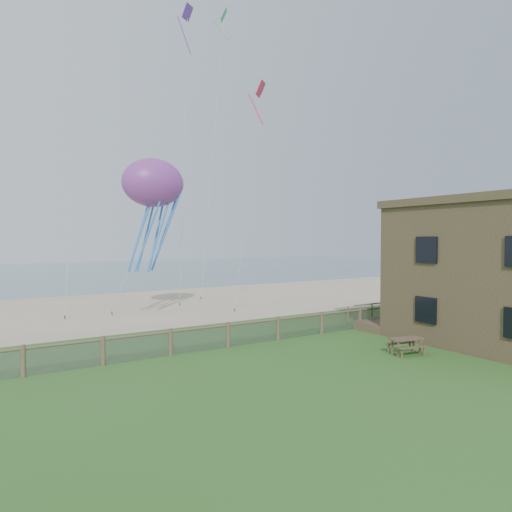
# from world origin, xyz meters

# --- Properties ---
(ground) EXTENTS (160.00, 160.00, 0.00)m
(ground) POSITION_xyz_m (0.00, 0.00, 0.00)
(ground) COLOR #2D5E20
(ground) RESTS_ON ground
(sand_beach) EXTENTS (72.00, 20.00, 0.02)m
(sand_beach) POSITION_xyz_m (0.00, 22.00, 0.00)
(sand_beach) COLOR tan
(sand_beach) RESTS_ON ground
(ocean) EXTENTS (160.00, 68.00, 0.02)m
(ocean) POSITION_xyz_m (0.00, 66.00, 0.00)
(ocean) COLOR slate
(ocean) RESTS_ON ground
(chainlink_fence) EXTENTS (36.20, 0.20, 1.25)m
(chainlink_fence) POSITION_xyz_m (0.00, 6.00, 0.55)
(chainlink_fence) COLOR brown
(chainlink_fence) RESTS_ON ground
(motel_deck) EXTENTS (15.00, 2.00, 0.50)m
(motel_deck) POSITION_xyz_m (13.00, 5.00, 0.25)
(motel_deck) COLOR brown
(motel_deck) RESTS_ON ground
(picnic_table) EXTENTS (1.77, 1.48, 0.66)m
(picnic_table) POSITION_xyz_m (3.29, 0.42, 0.33)
(picnic_table) COLOR brown
(picnic_table) RESTS_ON ground
(octopus_kite) EXTENTS (4.41, 3.58, 7.95)m
(octopus_kite) POSITION_xyz_m (-3.16, 15.94, 7.04)
(octopus_kite) COLOR #F72755
(kite_purple) EXTENTS (1.86, 2.09, 2.84)m
(kite_purple) POSITION_xyz_m (-0.35, 16.51, 20.34)
(kite_purple) COLOR purple
(kite_red) EXTENTS (1.82, 1.92, 2.48)m
(kite_red) POSITION_xyz_m (2.51, 11.53, 14.35)
(kite_red) COLOR #ED2950
(kite_green) EXTENTS (1.86, 1.69, 2.28)m
(kite_green) POSITION_xyz_m (4.09, 19.36, 22.81)
(kite_green) COLOR green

